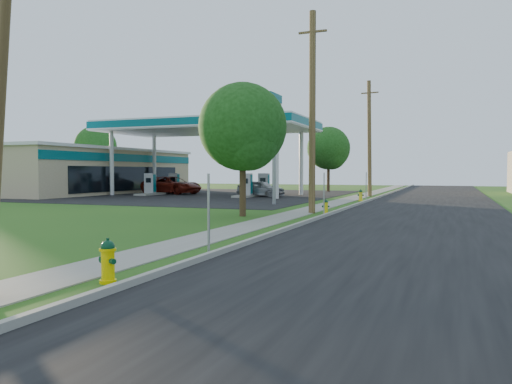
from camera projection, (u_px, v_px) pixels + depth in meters
ground_plane at (83, 293)px, 8.41m from camera, size 140.00×140.00×0.00m
road at (408, 235)px, 16.06m from camera, size 8.00×120.00×0.02m
curb at (290, 228)px, 17.52m from camera, size 0.15×120.00×0.15m
sidewalk at (244, 227)px, 18.17m from camera, size 1.50×120.00×0.03m
forecourt at (187, 195)px, 44.02m from camera, size 26.00×28.00×0.02m
utility_pole_mid at (312, 112)px, 24.23m from camera, size 1.40×0.32×9.80m
utility_pole_far at (369, 138)px, 40.97m from camera, size 1.40×0.32×9.50m
sign_post_near at (209, 214)px, 12.18m from camera, size 0.05×0.04×2.00m
sign_post_mid at (324, 194)px, 23.15m from camera, size 0.05×0.04×2.00m
sign_post_far at (366, 187)px, 34.50m from camera, size 0.05×0.04×2.00m
gas_canopy at (207, 127)px, 43.04m from camera, size 18.18×9.18×6.40m
fuel_pump_nw at (150, 187)px, 43.04m from camera, size 1.20×3.20×1.90m
fuel_pump_ne at (246, 188)px, 39.75m from camera, size 1.20×3.20×1.90m
fuel_pump_sw at (174, 186)px, 46.76m from camera, size 1.20×3.20×1.90m
fuel_pump_se at (264, 187)px, 43.47m from camera, size 1.20×3.20×1.90m
convenience_store at (87, 171)px, 47.95m from camera, size 10.40×22.40×4.25m
price_pylon at (274, 117)px, 30.75m from camera, size 0.34×2.04×6.85m
tree_verge at (244, 130)px, 22.57m from camera, size 4.02×4.02×6.10m
tree_lot at (329, 150)px, 50.53m from camera, size 4.36×4.36×6.60m
tree_back at (96, 148)px, 58.16m from camera, size 4.86×4.86×7.37m
hydrant_near at (108, 261)px, 9.13m from camera, size 0.43×0.38×0.83m
hydrant_mid at (326, 207)px, 24.06m from camera, size 0.38×0.33×0.72m
hydrant_far at (361, 195)px, 34.51m from camera, size 0.43×0.38×0.82m
car_red at (172, 185)px, 45.52m from camera, size 6.14×3.59×1.61m
car_silver at (261, 189)px, 40.40m from camera, size 4.14×2.18×1.34m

